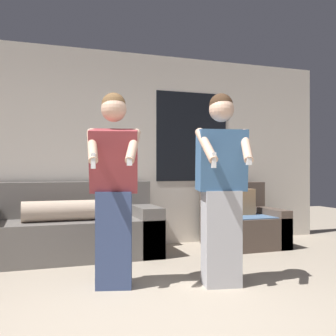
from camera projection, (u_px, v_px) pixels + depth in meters
The scene contains 6 objects.
ground_plane at pixel (178, 332), 2.58m from camera, with size 14.00×14.00×0.00m, color tan.
wall_back at pixel (104, 149), 5.38m from camera, with size 6.80×0.07×2.70m.
couch at pixel (70, 230), 4.77m from camera, with size 2.14×0.88×0.91m.
armchair at pixel (242, 224), 5.48m from camera, with size 0.96×0.86×0.88m.
person_left at pixel (114, 188), 3.54m from camera, with size 0.51×0.58×1.76m.
person_right at pixel (221, 187), 3.60m from camera, with size 0.50×0.53×1.77m.
Camera 1 is at (-0.90, -2.42, 1.07)m, focal length 42.00 mm.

